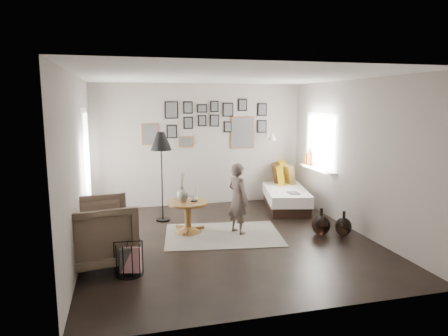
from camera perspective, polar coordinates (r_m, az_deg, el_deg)
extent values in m
plane|color=black|center=(6.61, 0.67, -10.16)|extent=(4.80, 4.80, 0.00)
plane|color=gray|center=(8.62, -3.47, 3.30)|extent=(4.50, 0.00, 4.50)
plane|color=gray|center=(4.07, 9.53, -3.74)|extent=(4.50, 0.00, 4.50)
plane|color=gray|center=(6.12, -20.11, 0.23)|extent=(0.00, 4.80, 4.80)
plane|color=gray|center=(7.21, 18.23, 1.65)|extent=(0.00, 4.80, 4.80)
plane|color=white|center=(6.24, 0.71, 12.94)|extent=(4.80, 4.80, 0.00)
plane|color=white|center=(7.34, -18.99, -0.24)|extent=(0.00, 2.14, 2.14)
plane|color=white|center=(7.34, -18.99, -0.24)|extent=(0.00, 1.88, 1.88)
plane|color=white|center=(7.34, -18.99, -0.24)|extent=(0.00, 1.93, 1.93)
plane|color=white|center=(8.22, 13.70, 3.80)|extent=(0.00, 1.30, 1.30)
plane|color=white|center=(8.22, 13.70, 3.80)|extent=(0.00, 1.14, 1.14)
cube|color=white|center=(8.26, 13.18, -0.13)|extent=(0.15, 1.32, 0.04)
cylinder|color=#8C4C14|center=(8.55, 12.14, 1.30)|extent=(0.10, 0.10, 0.28)
cylinder|color=#8C4C14|center=(8.70, 11.64, 1.26)|extent=(0.08, 0.08, 0.22)
cube|color=brown|center=(8.45, -10.50, 4.74)|extent=(0.35, 0.03, 0.45)
cube|color=black|center=(8.43, -10.49, 4.73)|extent=(0.30, 0.01, 0.40)
cube|color=black|center=(8.47, -7.53, 8.22)|extent=(0.28, 0.03, 0.36)
cube|color=black|center=(8.45, -7.52, 8.22)|extent=(0.23, 0.01, 0.31)
cube|color=black|center=(8.49, -7.46, 5.18)|extent=(0.22, 0.03, 0.28)
cube|color=black|center=(8.47, -7.45, 5.17)|extent=(0.17, 0.01, 0.23)
cube|color=black|center=(8.51, -5.17, 8.60)|extent=(0.20, 0.03, 0.26)
cube|color=black|center=(8.50, -5.15, 8.60)|extent=(0.15, 0.01, 0.21)
cube|color=black|center=(8.52, -5.14, 6.45)|extent=(0.20, 0.03, 0.26)
cube|color=black|center=(8.51, -5.12, 6.45)|extent=(0.15, 0.01, 0.21)
cube|color=black|center=(8.57, -3.17, 8.50)|extent=(0.22, 0.03, 0.18)
cube|color=black|center=(8.55, -3.14, 8.50)|extent=(0.17, 0.01, 0.13)
cube|color=black|center=(8.58, -3.15, 6.76)|extent=(0.18, 0.03, 0.24)
cube|color=black|center=(8.56, -3.13, 6.76)|extent=(0.13, 0.01, 0.19)
cube|color=black|center=(8.62, -1.39, 8.78)|extent=(0.18, 0.03, 0.24)
cube|color=black|center=(8.61, -1.36, 8.78)|extent=(0.13, 0.01, 0.19)
cube|color=black|center=(8.63, -1.38, 6.79)|extent=(0.20, 0.03, 0.26)
cube|color=black|center=(8.61, -1.36, 6.78)|extent=(0.15, 0.01, 0.21)
cube|color=black|center=(8.70, 0.56, 8.33)|extent=(0.24, 0.03, 0.30)
cube|color=black|center=(8.68, 0.59, 8.33)|extent=(0.19, 0.01, 0.25)
cube|color=black|center=(8.71, 0.55, 5.89)|extent=(0.18, 0.03, 0.24)
cube|color=black|center=(8.69, 0.58, 5.89)|extent=(0.13, 0.01, 0.19)
cube|color=brown|center=(8.81, 2.63, 5.08)|extent=(0.55, 0.03, 0.70)
cube|color=black|center=(8.79, 2.67, 5.07)|extent=(0.50, 0.01, 0.65)
cube|color=black|center=(8.79, 2.66, 8.98)|extent=(0.20, 0.03, 0.26)
cube|color=black|center=(8.77, 2.70, 8.98)|extent=(0.15, 0.01, 0.21)
cube|color=black|center=(8.93, 5.45, 8.31)|extent=(0.22, 0.03, 0.28)
cube|color=black|center=(8.91, 5.49, 8.31)|extent=(0.17, 0.01, 0.23)
cube|color=black|center=(8.94, 5.41, 5.94)|extent=(0.22, 0.03, 0.28)
cube|color=black|center=(8.93, 5.45, 5.94)|extent=(0.17, 0.01, 0.23)
cube|color=brown|center=(8.55, -5.43, 3.77)|extent=(0.30, 0.03, 0.24)
cube|color=black|center=(8.53, -5.41, 3.75)|extent=(0.25, 0.01, 0.19)
cube|color=white|center=(9.00, 6.33, 4.80)|extent=(0.06, 0.04, 0.10)
cylinder|color=white|center=(8.88, 6.61, 4.86)|extent=(0.02, 0.24, 0.02)
cone|color=white|center=(8.77, 6.90, 4.41)|extent=(0.18, 0.18, 0.14)
cube|color=beige|center=(6.80, -0.14, -9.53)|extent=(2.09, 1.61, 0.01)
cone|color=brown|center=(6.96, -5.14, -8.75)|extent=(0.51, 0.51, 0.10)
cylinder|color=brown|center=(6.89, -5.16, -6.96)|extent=(0.11, 0.11, 0.40)
cylinder|color=brown|center=(6.83, -5.19, -4.97)|extent=(0.69, 0.69, 0.04)
ellipsoid|color=black|center=(6.80, -5.90, -3.91)|extent=(0.20, 0.20, 0.22)
cylinder|color=black|center=(6.78, -5.92, -2.86)|extent=(0.06, 0.06, 0.04)
cylinder|color=black|center=(6.84, -4.29, -4.68)|extent=(0.12, 0.12, 0.02)
cube|color=black|center=(8.64, 8.66, -4.84)|extent=(1.14, 1.90, 0.21)
cube|color=white|center=(8.60, 8.70, -3.51)|extent=(1.22, 1.98, 0.22)
cube|color=#BF870A|center=(9.20, 7.08, -0.43)|extent=(0.27, 0.54, 0.52)
cube|color=#3D2413|center=(9.07, 6.52, -0.74)|extent=(0.35, 0.51, 0.47)
cube|color=brown|center=(9.02, 8.31, -0.89)|extent=(0.24, 0.46, 0.45)
cube|color=#BF870A|center=(8.84, 7.51, -1.15)|extent=(0.32, 0.47, 0.43)
cube|color=black|center=(8.06, 9.92, -3.53)|extent=(0.22, 0.29, 0.01)
imported|color=brown|center=(5.79, -17.64, -8.76)|extent=(1.15, 1.12, 0.91)
cube|color=beige|center=(5.83, -17.62, -8.37)|extent=(0.46, 0.47, 0.19)
cylinder|color=black|center=(7.70, -8.71, -7.30)|extent=(0.26, 0.26, 0.03)
cylinder|color=black|center=(7.53, -8.84, -1.97)|extent=(0.02, 0.02, 1.49)
cone|color=black|center=(7.42, -8.99, 3.82)|extent=(0.39, 0.39, 0.34)
cube|color=black|center=(5.44, -13.46, -12.61)|extent=(0.26, 0.16, 0.34)
cube|color=beige|center=(5.42, -13.09, -12.68)|extent=(0.26, 0.15, 0.34)
ellipsoid|color=black|center=(6.95, 13.69, -7.90)|extent=(0.31, 0.31, 0.35)
cylinder|color=black|center=(6.89, 13.76, -6.06)|extent=(0.05, 0.05, 0.11)
ellipsoid|color=black|center=(7.03, 16.69, -8.03)|extent=(0.27, 0.27, 0.31)
cylinder|color=black|center=(6.97, 16.77, -6.37)|extent=(0.05, 0.05, 0.11)
imported|color=brown|center=(6.75, 2.01, -4.39)|extent=(0.44, 0.52, 1.21)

